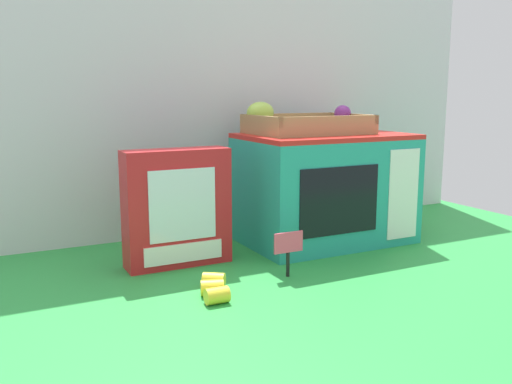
{
  "coord_description": "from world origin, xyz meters",
  "views": [
    {
      "loc": [
        -0.69,
        -1.23,
        0.4
      ],
      "look_at": [
        -0.07,
        -0.01,
        0.15
      ],
      "focal_mm": 39.04,
      "sensor_mm": 36.0,
      "label": 1
    }
  ],
  "objects_px": {
    "toy_microwave": "(324,188)",
    "food_groups_crate": "(303,125)",
    "loose_toy_banana": "(214,288)",
    "loose_toy_apple": "(407,215)",
    "cookie_set_box": "(177,208)",
    "price_sign": "(288,247)"
  },
  "relations": [
    {
      "from": "toy_microwave",
      "to": "price_sign",
      "type": "relative_size",
      "value": 4.34
    },
    {
      "from": "toy_microwave",
      "to": "loose_toy_apple",
      "type": "relative_size",
      "value": 6.23
    },
    {
      "from": "price_sign",
      "to": "food_groups_crate",
      "type": "bearing_deg",
      "value": 53.03
    },
    {
      "from": "cookie_set_box",
      "to": "toy_microwave",
      "type": "bearing_deg",
      "value": 3.9
    },
    {
      "from": "toy_microwave",
      "to": "cookie_set_box",
      "type": "relative_size",
      "value": 1.6
    },
    {
      "from": "loose_toy_apple",
      "to": "toy_microwave",
      "type": "bearing_deg",
      "value": -176.34
    },
    {
      "from": "price_sign",
      "to": "loose_toy_banana",
      "type": "xyz_separation_m",
      "value": [
        -0.19,
        -0.03,
        -0.05
      ]
    },
    {
      "from": "loose_toy_banana",
      "to": "toy_microwave",
      "type": "bearing_deg",
      "value": 30.67
    },
    {
      "from": "cookie_set_box",
      "to": "loose_toy_banana",
      "type": "height_order",
      "value": "cookie_set_box"
    },
    {
      "from": "toy_microwave",
      "to": "food_groups_crate",
      "type": "distance_m",
      "value": 0.18
    },
    {
      "from": "price_sign",
      "to": "toy_microwave",
      "type": "bearing_deg",
      "value": 42.75
    },
    {
      "from": "toy_microwave",
      "to": "loose_toy_banana",
      "type": "relative_size",
      "value": 3.44
    },
    {
      "from": "loose_toy_banana",
      "to": "loose_toy_apple",
      "type": "height_order",
      "value": "loose_toy_apple"
    },
    {
      "from": "toy_microwave",
      "to": "loose_toy_apple",
      "type": "distance_m",
      "value": 0.34
    },
    {
      "from": "toy_microwave",
      "to": "food_groups_crate",
      "type": "relative_size",
      "value": 1.42
    },
    {
      "from": "loose_toy_banana",
      "to": "food_groups_crate",
      "type": "bearing_deg",
      "value": 37.21
    },
    {
      "from": "toy_microwave",
      "to": "price_sign",
      "type": "bearing_deg",
      "value": -137.25
    },
    {
      "from": "cookie_set_box",
      "to": "food_groups_crate",
      "type": "bearing_deg",
      "value": 9.86
    },
    {
      "from": "food_groups_crate",
      "to": "cookie_set_box",
      "type": "height_order",
      "value": "food_groups_crate"
    },
    {
      "from": "toy_microwave",
      "to": "food_groups_crate",
      "type": "xyz_separation_m",
      "value": [
        -0.04,
        0.04,
        0.17
      ]
    },
    {
      "from": "loose_toy_apple",
      "to": "loose_toy_banana",
      "type": "bearing_deg",
      "value": -159.79
    },
    {
      "from": "cookie_set_box",
      "to": "loose_toy_banana",
      "type": "xyz_separation_m",
      "value": [
        -0.0,
        -0.23,
        -0.12
      ]
    }
  ]
}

